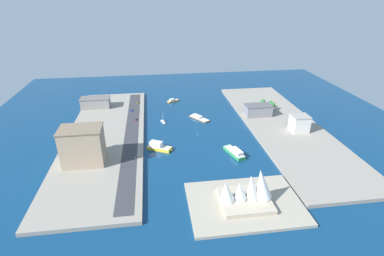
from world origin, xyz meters
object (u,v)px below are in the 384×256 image
at_px(sedan_silver, 135,156).
at_px(water_taxi_orange, 173,101).
at_px(barge_flat_brown, 199,118).
at_px(hatchback_blue, 131,110).
at_px(pickup_red, 136,119).
at_px(traffic_light_waterfront, 140,110).
at_px(warehouse_low_gray, 258,110).
at_px(ferry_yellow_fast, 159,147).
at_px(sailboat_small_white, 163,122).
at_px(taxi_yellow_cab, 137,102).
at_px(carpark_squat_concrete, 96,103).
at_px(hotel_broad_white, 299,123).
at_px(ferry_green_doubledeck, 235,152).
at_px(opera_landmark, 247,191).
at_px(apartment_midrise_tan, 83,146).

bearing_deg(sedan_silver, water_taxi_orange, -107.14).
xyz_separation_m(barge_flat_brown, hatchback_blue, (71.89, -25.23, 2.56)).
distance_m(pickup_red, sedan_silver, 76.58).
xyz_separation_m(hatchback_blue, traffic_light_waterfront, (-9.90, 10.54, 3.44)).
bearing_deg(warehouse_low_gray, ferry_yellow_fast, 27.12).
bearing_deg(sailboat_small_white, taxi_yellow_cab, -63.50).
bearing_deg(sailboat_small_white, pickup_red, -7.23).
bearing_deg(carpark_squat_concrete, warehouse_low_gray, 164.61).
xyz_separation_m(pickup_red, taxi_yellow_cab, (-0.51, -51.80, 0.10)).
bearing_deg(hotel_broad_white, barge_flat_brown, -28.78).
height_order(hotel_broad_white, taxi_yellow_cab, hotel_broad_white).
bearing_deg(hatchback_blue, ferry_yellow_fast, 107.24).
height_order(ferry_yellow_fast, taxi_yellow_cab, ferry_yellow_fast).
distance_m(warehouse_low_gray, carpark_squat_concrete, 182.18).
bearing_deg(water_taxi_orange, ferry_green_doubledeck, 106.66).
bearing_deg(sailboat_small_white, ferry_green_doubledeck, 126.80).
distance_m(barge_flat_brown, traffic_light_waterfront, 63.98).
height_order(water_taxi_orange, hatchback_blue, hatchback_blue).
distance_m(ferry_yellow_fast, hotel_broad_white, 134.76).
bearing_deg(carpark_squat_concrete, opera_landmark, 123.15).
xyz_separation_m(ferry_yellow_fast, sedan_silver, (19.32, 16.09, 1.19)).
height_order(barge_flat_brown, sedan_silver, sedan_silver).
height_order(water_taxi_orange, sailboat_small_white, sailboat_small_white).
distance_m(ferry_green_doubledeck, carpark_squat_concrete, 178.49).
bearing_deg(water_taxi_orange, pickup_red, 53.06).
height_order(barge_flat_brown, traffic_light_waterfront, traffic_light_waterfront).
bearing_deg(carpark_squat_concrete, sedan_silver, 111.85).
relative_size(water_taxi_orange, hatchback_blue, 2.93).
xyz_separation_m(water_taxi_orange, opera_landmark, (-31.36, 199.42, 8.96)).
height_order(carpark_squat_concrete, opera_landmark, opera_landmark).
height_order(carpark_squat_concrete, apartment_midrise_tan, apartment_midrise_tan).
distance_m(hotel_broad_white, taxi_yellow_cab, 184.19).
bearing_deg(taxi_yellow_cab, sailboat_small_white, 116.50).
bearing_deg(water_taxi_orange, carpark_squat_concrete, 9.13).
bearing_deg(barge_flat_brown, apartment_midrise_tan, 37.80).
distance_m(ferry_yellow_fast, barge_flat_brown, 76.17).
bearing_deg(apartment_midrise_tan, ferry_yellow_fast, -162.44).
distance_m(hatchback_blue, traffic_light_waterfront, 14.86).
relative_size(water_taxi_orange, ferry_green_doubledeck, 0.58).
xyz_separation_m(barge_flat_brown, warehouse_low_gray, (-63.27, 5.98, 7.62)).
height_order(water_taxi_orange, sedan_silver, sedan_silver).
bearing_deg(carpark_squat_concrete, ferry_green_doubledeck, 136.90).
bearing_deg(pickup_red, water_taxi_orange, -126.94).
distance_m(ferry_green_doubledeck, hatchback_blue, 137.94).
relative_size(barge_flat_brown, pickup_red, 5.40).
bearing_deg(taxi_yellow_cab, carpark_squat_concrete, 10.29).
relative_size(ferry_yellow_fast, sailboat_small_white, 1.81).
bearing_deg(sedan_silver, apartment_midrise_tan, 3.28).
bearing_deg(hatchback_blue, opera_landmark, 115.57).
bearing_deg(hotel_broad_white, traffic_light_waterfront, -22.83).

